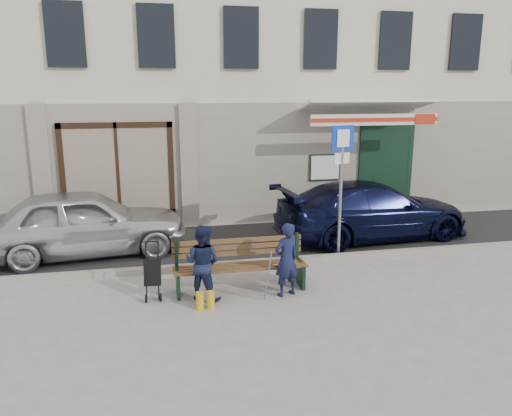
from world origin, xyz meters
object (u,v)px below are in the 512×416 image
object	(u,v)px
parking_sign	(342,169)
woman	(203,263)
car_navy	(372,210)
man	(286,260)
bench	(238,266)
stroller	(152,274)
car_silver	(85,222)

from	to	relation	value
parking_sign	woman	size ratio (longest dim) A/B	2.12
car_navy	woman	xyz separation A→B (m)	(-4.40, -2.84, -0.02)
car_navy	man	bearing A→B (deg)	129.40
bench	woman	xyz separation A→B (m)	(-0.65, -0.27, 0.21)
man	stroller	bearing A→B (deg)	-29.83
bench	car_navy	bearing A→B (deg)	34.55
bench	stroller	world-z (taller)	stroller
car_silver	car_navy	distance (m)	6.67
car_navy	bench	world-z (taller)	car_navy
car_silver	man	world-z (taller)	car_silver
parking_sign	stroller	xyz separation A→B (m)	(-3.96, -1.44, -1.47)
woman	man	bearing A→B (deg)	-152.80
car_silver	stroller	bearing A→B (deg)	-158.91
car_navy	parking_sign	world-z (taller)	parking_sign
parking_sign	stroller	distance (m)	4.47
car_silver	man	bearing A→B (deg)	-136.13
car_silver	parking_sign	xyz separation A→B (m)	(5.38, -1.20, 1.17)
car_silver	bench	size ratio (longest dim) A/B	1.80
car_silver	woman	bearing A→B (deg)	-149.01
bench	car_silver	bearing A→B (deg)	138.07
stroller	car_silver	bearing A→B (deg)	123.23
woman	stroller	distance (m)	0.91
car_navy	stroller	size ratio (longest dim) A/B	4.80
car_navy	parking_sign	size ratio (longest dim) A/B	1.68
car_silver	parking_sign	distance (m)	5.64
car_navy	woman	distance (m)	5.24
bench	man	size ratio (longest dim) A/B	1.82
car_navy	woman	world-z (taller)	car_navy
car_navy	man	distance (m)	4.18
parking_sign	stroller	world-z (taller)	parking_sign
bench	stroller	distance (m)	1.50
man	stroller	size ratio (longest dim) A/B	1.33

